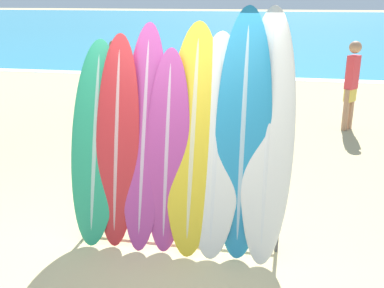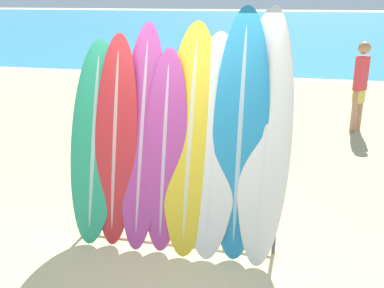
{
  "view_description": "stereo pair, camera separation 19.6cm",
  "coord_description": "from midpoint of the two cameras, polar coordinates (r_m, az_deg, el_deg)",
  "views": [
    {
      "loc": [
        1.13,
        -4.12,
        2.69
      ],
      "look_at": [
        0.16,
        1.08,
        0.91
      ],
      "focal_mm": 42.0,
      "sensor_mm": 36.0,
      "label": 1
    },
    {
      "loc": [
        1.32,
        -4.08,
        2.69
      ],
      "look_at": [
        0.16,
        1.08,
        0.91
      ],
      "focal_mm": 42.0,
      "sensor_mm": 36.0,
      "label": 2
    }
  ],
  "objects": [
    {
      "name": "ground_plane",
      "position": [
        5.06,
        -3.41,
        -13.57
      ],
      "size": [
        160.0,
        160.0,
        0.0
      ],
      "primitive_type": "plane",
      "color": "tan"
    },
    {
      "name": "surfboard_slot_6",
      "position": [
        4.68,
        7.32,
        1.1
      ],
      "size": [
        0.58,
        0.69,
        2.59
      ],
      "color": "teal",
      "rests_on": "ground_plane"
    },
    {
      "name": "surfboard_rack",
      "position": [
        5.02,
        -0.9,
        -7.5
      ],
      "size": [
        2.22,
        0.04,
        0.89
      ],
      "color": "#47474C",
      "rests_on": "ground_plane"
    },
    {
      "name": "person_far_right",
      "position": [
        11.64,
        5.3,
        9.3
      ],
      "size": [
        0.2,
        0.26,
        1.52
      ],
      "rotation": [
        0.0,
        0.0,
        4.81
      ],
      "color": "beige",
      "rests_on": "ground_plane"
    },
    {
      "name": "surfboard_slot_0",
      "position": [
        5.11,
        -11.2,
        0.26
      ],
      "size": [
        0.57,
        0.72,
        2.22
      ],
      "color": "#289E70",
      "rests_on": "ground_plane"
    },
    {
      "name": "person_near_water",
      "position": [
        10.77,
        2.33,
        9.45
      ],
      "size": [
        0.24,
        0.3,
        1.8
      ],
      "rotation": [
        0.0,
        0.0,
        4.87
      ],
      "color": "beige",
      "rests_on": "ground_plane"
    },
    {
      "name": "surfboard_slot_2",
      "position": [
        4.92,
        -5.22,
        0.93
      ],
      "size": [
        0.49,
        0.79,
        2.41
      ],
      "color": "#B23D8E",
      "rests_on": "ground_plane"
    },
    {
      "name": "ocean_water",
      "position": [
        44.39,
        11.5,
        14.74
      ],
      "size": [
        120.0,
        60.0,
        0.01
      ],
      "color": "teal",
      "rests_on": "ground_plane"
    },
    {
      "name": "person_far_left",
      "position": [
        9.63,
        21.13,
        7.16
      ],
      "size": [
        0.29,
        0.31,
        1.81
      ],
      "rotation": [
        0.0,
        0.0,
        0.92
      ],
      "color": "#A87A5B",
      "rests_on": "ground_plane"
    },
    {
      "name": "surfboard_slot_4",
      "position": [
        4.79,
        0.97,
        0.62
      ],
      "size": [
        0.59,
        0.86,
        2.42
      ],
      "color": "yellow",
      "rests_on": "ground_plane"
    },
    {
      "name": "surfboard_slot_1",
      "position": [
        4.99,
        -8.56,
        0.4
      ],
      "size": [
        0.49,
        0.63,
        2.3
      ],
      "color": "red",
      "rests_on": "ground_plane"
    },
    {
      "name": "person_mid_beach",
      "position": [
        10.35,
        -8.08,
        8.67
      ],
      "size": [
        0.29,
        0.24,
        1.72
      ],
      "rotation": [
        0.0,
        0.0,
        0.4
      ],
      "color": "#846047",
      "rests_on": "ground_plane"
    },
    {
      "name": "surfboard_slot_3",
      "position": [
        4.83,
        -2.32,
        -0.88
      ],
      "size": [
        0.48,
        0.62,
        2.16
      ],
      "color": "#B23D8E",
      "rests_on": "ground_plane"
    },
    {
      "name": "surfboard_slot_7",
      "position": [
        4.69,
        10.44,
        1.0
      ],
      "size": [
        0.55,
        0.93,
        2.59
      ],
      "color": "silver",
      "rests_on": "ground_plane"
    },
    {
      "name": "surfboard_slot_5",
      "position": [
        4.75,
        3.91,
        -0.21
      ],
      "size": [
        0.58,
        0.81,
        2.32
      ],
      "color": "silver",
      "rests_on": "ground_plane"
    }
  ]
}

